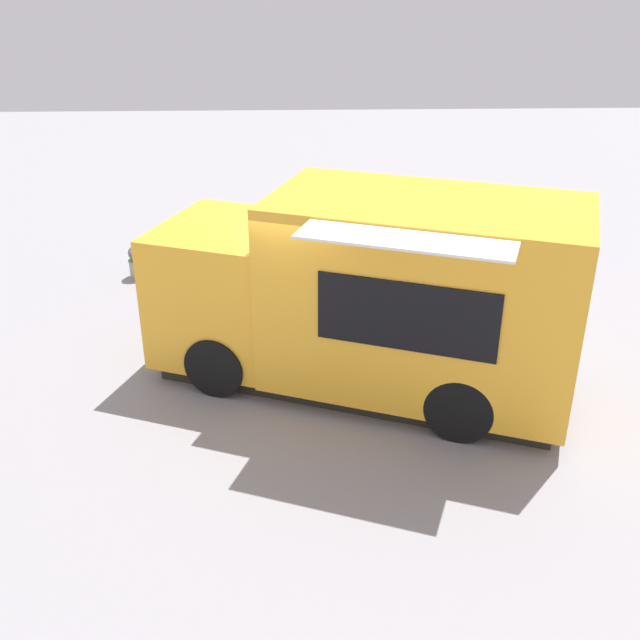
{
  "coord_description": "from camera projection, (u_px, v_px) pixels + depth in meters",
  "views": [
    {
      "loc": [
        8.81,
        -0.59,
        5.18
      ],
      "look_at": [
        -0.09,
        -0.28,
        0.81
      ],
      "focal_mm": 41.27,
      "sensor_mm": 36.0,
      "label": 1
    }
  ],
  "objects": [
    {
      "name": "food_truck",
      "position": [
        372.0,
        300.0,
        9.45
      ],
      "size": [
        4.06,
        5.77,
        2.62
      ],
      "color": "yellow",
      "rests_on": "ground_plane"
    },
    {
      "name": "person_customer",
      "position": [
        515.0,
        246.0,
        13.82
      ],
      "size": [
        0.73,
        0.71,
        0.87
      ],
      "color": "olive",
      "rests_on": "ground_plane"
    },
    {
      "name": "planter_flowering_near",
      "position": [
        139.0,
        261.0,
        13.21
      ],
      "size": [
        0.39,
        0.39,
        0.62
      ],
      "color": "gray",
      "rests_on": "ground_plane"
    },
    {
      "name": "ground_plane",
      "position": [
        340.0,
        374.0,
        10.2
      ],
      "size": [
        40.0,
        40.0,
        0.0
      ],
      "primitive_type": "plane",
      "color": "gray"
    }
  ]
}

